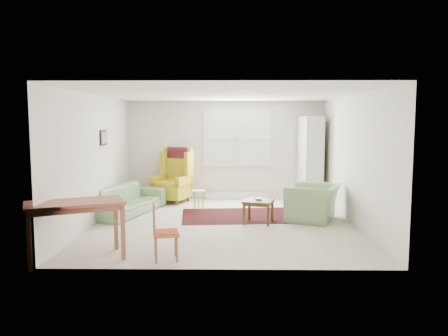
{
  "coord_description": "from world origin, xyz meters",
  "views": [
    {
      "loc": [
        0.12,
        -8.43,
        1.97
      ],
      "look_at": [
        0.0,
        0.3,
        1.05
      ],
      "focal_mm": 35.0,
      "sensor_mm": 36.0,
      "label": 1
    }
  ],
  "objects_px": {
    "armchair": "(313,199)",
    "coffee_table": "(258,211)",
    "sofa": "(127,194)",
    "wingback_chair": "(172,175)",
    "desk_chair": "(166,232)",
    "stool": "(199,199)",
    "desk": "(76,231)",
    "cabinet": "(310,159)"
  },
  "relations": [
    {
      "from": "armchair",
      "to": "sofa",
      "type": "bearing_deg",
      "value": -76.97
    },
    {
      "from": "desk_chair",
      "to": "wingback_chair",
      "type": "bearing_deg",
      "value": -4.84
    },
    {
      "from": "stool",
      "to": "desk_chair",
      "type": "xyz_separation_m",
      "value": [
        -0.2,
        -3.81,
        0.2
      ]
    },
    {
      "from": "desk",
      "to": "sofa",
      "type": "bearing_deg",
      "value": 90.3
    },
    {
      "from": "stool",
      "to": "wingback_chair",
      "type": "bearing_deg",
      "value": 135.07
    },
    {
      "from": "coffee_table",
      "to": "desk",
      "type": "height_order",
      "value": "desk"
    },
    {
      "from": "sofa",
      "to": "armchair",
      "type": "xyz_separation_m",
      "value": [
        3.9,
        -0.59,
        0.0
      ]
    },
    {
      "from": "armchair",
      "to": "stool",
      "type": "relative_size",
      "value": 2.65
    },
    {
      "from": "coffee_table",
      "to": "cabinet",
      "type": "bearing_deg",
      "value": 58.95
    },
    {
      "from": "cabinet",
      "to": "wingback_chair",
      "type": "bearing_deg",
      "value": 174.57
    },
    {
      "from": "wingback_chair",
      "to": "coffee_table",
      "type": "xyz_separation_m",
      "value": [
        1.99,
        -2.18,
        -0.45
      ]
    },
    {
      "from": "coffee_table",
      "to": "desk_chair",
      "type": "distance_m",
      "value": 2.77
    },
    {
      "from": "wingback_chair",
      "to": "desk",
      "type": "distance_m",
      "value": 4.59
    },
    {
      "from": "sofa",
      "to": "cabinet",
      "type": "xyz_separation_m",
      "value": [
        4.2,
        1.51,
        0.63
      ]
    },
    {
      "from": "coffee_table",
      "to": "stool",
      "type": "relative_size",
      "value": 1.35
    },
    {
      "from": "armchair",
      "to": "desk_chair",
      "type": "relative_size",
      "value": 1.34
    },
    {
      "from": "cabinet",
      "to": "stool",
      "type": "bearing_deg",
      "value": -170.25
    },
    {
      "from": "sofa",
      "to": "stool",
      "type": "bearing_deg",
      "value": -50.4
    },
    {
      "from": "stool",
      "to": "cabinet",
      "type": "height_order",
      "value": "cabinet"
    },
    {
      "from": "desk_chair",
      "to": "sofa",
      "type": "bearing_deg",
      "value": 10.94
    },
    {
      "from": "sofa",
      "to": "coffee_table",
      "type": "bearing_deg",
      "value": -89.93
    },
    {
      "from": "wingback_chair",
      "to": "stool",
      "type": "bearing_deg",
      "value": -22.6
    },
    {
      "from": "wingback_chair",
      "to": "coffee_table",
      "type": "height_order",
      "value": "wingback_chair"
    },
    {
      "from": "coffee_table",
      "to": "cabinet",
      "type": "xyz_separation_m",
      "value": [
        1.42,
        2.36,
        0.82
      ]
    },
    {
      "from": "sofa",
      "to": "wingback_chair",
      "type": "distance_m",
      "value": 1.57
    },
    {
      "from": "stool",
      "to": "desk_chair",
      "type": "distance_m",
      "value": 3.82
    },
    {
      "from": "wingback_chair",
      "to": "armchair",
      "type": "bearing_deg",
      "value": -9.39
    },
    {
      "from": "stool",
      "to": "desk",
      "type": "distance_m",
      "value": 4.1
    },
    {
      "from": "sofa",
      "to": "desk_chair",
      "type": "relative_size",
      "value": 2.56
    },
    {
      "from": "stool",
      "to": "armchair",
      "type": "bearing_deg",
      "value": -26.82
    },
    {
      "from": "sofa",
      "to": "desk",
      "type": "bearing_deg",
      "value": -162.58
    },
    {
      "from": "coffee_table",
      "to": "stool",
      "type": "bearing_deg",
      "value": 130.9
    },
    {
      "from": "sofa",
      "to": "stool",
      "type": "height_order",
      "value": "sofa"
    },
    {
      "from": "coffee_table",
      "to": "sofa",
      "type": "bearing_deg",
      "value": 162.96
    },
    {
      "from": "armchair",
      "to": "coffee_table",
      "type": "height_order",
      "value": "armchair"
    },
    {
      "from": "stool",
      "to": "desk_chair",
      "type": "height_order",
      "value": "desk_chair"
    },
    {
      "from": "coffee_table",
      "to": "desk_chair",
      "type": "xyz_separation_m",
      "value": [
        -1.47,
        -2.34,
        0.18
      ]
    },
    {
      "from": "cabinet",
      "to": "desk_chair",
      "type": "xyz_separation_m",
      "value": [
        -2.89,
        -4.7,
        -0.64
      ]
    },
    {
      "from": "desk",
      "to": "cabinet",
      "type": "bearing_deg",
      "value": 48.33
    },
    {
      "from": "armchair",
      "to": "desk_chair",
      "type": "bearing_deg",
      "value": -23.23
    },
    {
      "from": "sofa",
      "to": "coffee_table",
      "type": "height_order",
      "value": "sofa"
    },
    {
      "from": "sofa",
      "to": "wingback_chair",
      "type": "height_order",
      "value": "wingback_chair"
    }
  ]
}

